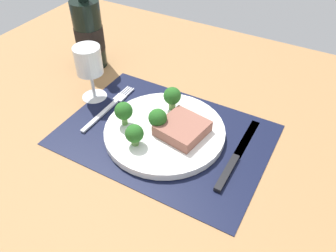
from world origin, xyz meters
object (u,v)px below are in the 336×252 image
knife (235,158)px  wine_glass (89,64)px  steak (182,128)px  wine_bottle (89,33)px  plate (165,131)px  fork (109,107)px

knife → wine_glass: 39.57cm
steak → wine_glass: size_ratio=0.67×
wine_bottle → plate: bearing=-26.0°
fork → knife: size_ratio=0.83×
steak → wine_bottle: (-36.08, 15.00, 6.44)cm
fork → wine_bottle: bearing=136.2°
plate → knife: (16.15, 0.53, -0.50)cm
steak → wine_bottle: bearing=157.4°
steak → knife: 12.48cm
fork → wine_glass: (-6.19, 2.19, 8.97)cm
knife → wine_glass: wine_glass is taller
steak → fork: size_ratio=0.48×
plate → fork: 16.16cm
fork → knife: (32.24, -0.89, 0.05)cm
fork → wine_glass: bearing=158.4°
wine_bottle → knife: bearing=-17.4°
fork → wine_glass: wine_glass is taller
steak → wine_bottle: size_ratio=0.33×
steak → wine_bottle: wine_bottle is taller
steak → knife: size_ratio=0.40×
knife → steak: bearing=-180.0°
plate → knife: 16.17cm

